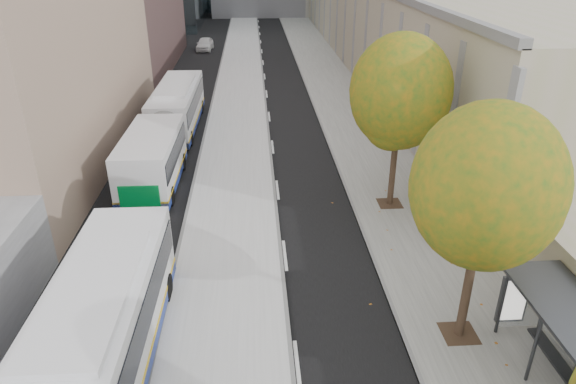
{
  "coord_description": "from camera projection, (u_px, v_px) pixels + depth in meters",
  "views": [
    {
      "loc": [
        -2.7,
        0.73,
        11.35
      ],
      "look_at": [
        -1.48,
        18.66,
        2.5
      ],
      "focal_mm": 32.0,
      "sensor_mm": 36.0,
      "label": 1
    }
  ],
  "objects": [
    {
      "name": "sidewalk",
      "position": [
        352.0,
        119.0,
        36.09
      ],
      "size": [
        4.75,
        150.0,
        0.08
      ],
      "primitive_type": "cube",
      "color": "gray",
      "rests_on": "ground"
    },
    {
      "name": "bus_platform",
      "position": [
        238.0,
        121.0,
        35.58
      ],
      "size": [
        4.25,
        150.0,
        0.15
      ],
      "primitive_type": "cube",
      "color": "#B6B6B6",
      "rests_on": "ground"
    },
    {
      "name": "bus_far",
      "position": [
        168.0,
        125.0,
        30.2
      ],
      "size": [
        2.77,
        17.02,
        2.83
      ],
      "rotation": [
        0.0,
        0.0,
        -0.02
      ],
      "color": "silver",
      "rests_on": "ground"
    },
    {
      "name": "building_tan",
      "position": [
        404.0,
        9.0,
        60.99
      ],
      "size": [
        18.0,
        92.0,
        8.0
      ],
      "primitive_type": "cube",
      "color": "tan",
      "rests_on": "ground"
    },
    {
      "name": "bus_shelter",
      "position": [
        574.0,
        321.0,
        13.71
      ],
      "size": [
        1.9,
        4.4,
        2.53
      ],
      "color": "#383A3F",
      "rests_on": "sidewalk"
    },
    {
      "name": "tree_d",
      "position": [
        401.0,
        92.0,
        22.02
      ],
      "size": [
        4.4,
        4.4,
        7.6
      ],
      "color": "black",
      "rests_on": "sidewalk"
    },
    {
      "name": "distant_car",
      "position": [
        205.0,
        44.0,
        58.37
      ],
      "size": [
        1.94,
        4.21,
        1.4
      ],
      "primitive_type": "imported",
      "rotation": [
        0.0,
        0.0,
        -0.07
      ],
      "color": "white",
      "rests_on": "ground"
    },
    {
      "name": "tree_c",
      "position": [
        486.0,
        187.0,
        14.06
      ],
      "size": [
        4.2,
        4.2,
        7.28
      ],
      "color": "black",
      "rests_on": "sidewalk"
    }
  ]
}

